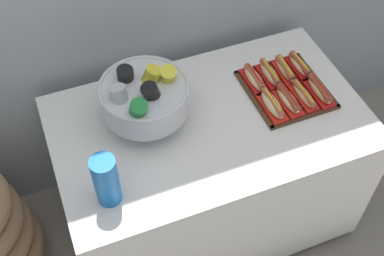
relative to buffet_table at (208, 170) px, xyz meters
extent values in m
plane|color=gray|center=(0.00, 0.00, -0.40)|extent=(10.00, 10.00, 0.00)
cube|color=white|center=(0.00, 0.00, 0.00)|extent=(1.30, 0.78, 0.71)
cylinder|color=black|center=(0.54, -0.28, -0.38)|extent=(0.05, 0.05, 0.04)
cylinder|color=black|center=(-0.54, 0.28, -0.38)|extent=(0.05, 0.05, 0.04)
cylinder|color=black|center=(0.54, 0.28, -0.38)|extent=(0.05, 0.05, 0.04)
cube|color=#472B19|center=(0.37, 0.04, 0.36)|extent=(0.33, 0.36, 0.01)
cube|color=#472B19|center=(0.37, -0.13, 0.37)|extent=(0.33, 0.02, 0.01)
cube|color=#472B19|center=(0.37, 0.21, 0.37)|extent=(0.33, 0.02, 0.01)
cube|color=#472B19|center=(0.21, 0.04, 0.37)|extent=(0.02, 0.36, 0.01)
cube|color=#472B19|center=(0.53, 0.04, 0.37)|extent=(0.02, 0.36, 0.01)
cube|color=red|center=(0.26, -0.05, 0.37)|extent=(0.07, 0.18, 0.02)
ellipsoid|color=beige|center=(0.26, -0.05, 0.40)|extent=(0.06, 0.17, 0.04)
cylinder|color=#A8563D|center=(0.26, -0.05, 0.41)|extent=(0.03, 0.16, 0.03)
cylinder|color=yellow|center=(0.26, -0.05, 0.42)|extent=(0.01, 0.14, 0.01)
cube|color=red|center=(0.33, -0.05, 0.37)|extent=(0.07, 0.18, 0.02)
ellipsoid|color=beige|center=(0.33, -0.05, 0.40)|extent=(0.06, 0.16, 0.04)
cylinder|color=brown|center=(0.33, -0.05, 0.41)|extent=(0.04, 0.15, 0.03)
cylinder|color=red|center=(0.33, -0.05, 0.42)|extent=(0.01, 0.13, 0.01)
cube|color=red|center=(0.41, -0.04, 0.37)|extent=(0.06, 0.17, 0.02)
ellipsoid|color=tan|center=(0.41, -0.04, 0.39)|extent=(0.05, 0.16, 0.04)
cylinder|color=#A8563D|center=(0.41, -0.04, 0.40)|extent=(0.03, 0.16, 0.03)
cylinder|color=yellow|center=(0.41, -0.04, 0.42)|extent=(0.01, 0.13, 0.01)
cube|color=red|center=(0.48, -0.04, 0.37)|extent=(0.07, 0.18, 0.02)
ellipsoid|color=tan|center=(0.48, -0.04, 0.40)|extent=(0.05, 0.17, 0.04)
cylinder|color=brown|center=(0.48, -0.04, 0.41)|extent=(0.03, 0.16, 0.03)
cylinder|color=red|center=(0.48, -0.04, 0.42)|extent=(0.01, 0.14, 0.01)
cube|color=red|center=(0.26, 0.12, 0.37)|extent=(0.07, 0.18, 0.02)
ellipsoid|color=#E0BC7F|center=(0.26, 0.12, 0.40)|extent=(0.06, 0.16, 0.04)
cylinder|color=#A8563D|center=(0.26, 0.12, 0.41)|extent=(0.03, 0.15, 0.03)
cylinder|color=red|center=(0.26, 0.12, 0.42)|extent=(0.01, 0.13, 0.01)
cube|color=red|center=(0.33, 0.12, 0.37)|extent=(0.06, 0.17, 0.02)
ellipsoid|color=#E0BC7F|center=(0.33, 0.12, 0.40)|extent=(0.05, 0.16, 0.04)
cylinder|color=#9E4C38|center=(0.33, 0.12, 0.41)|extent=(0.03, 0.16, 0.03)
cylinder|color=yellow|center=(0.33, 0.12, 0.42)|extent=(0.01, 0.14, 0.01)
cube|color=red|center=(0.41, 0.12, 0.37)|extent=(0.07, 0.17, 0.02)
ellipsoid|color=tan|center=(0.41, 0.12, 0.40)|extent=(0.05, 0.16, 0.04)
cylinder|color=#A8563D|center=(0.41, 0.12, 0.41)|extent=(0.04, 0.15, 0.03)
cylinder|color=yellow|center=(0.41, 0.12, 0.42)|extent=(0.01, 0.13, 0.01)
cube|color=#B21414|center=(0.48, 0.12, 0.37)|extent=(0.07, 0.17, 0.02)
ellipsoid|color=#E0BC7F|center=(0.48, 0.12, 0.40)|extent=(0.06, 0.16, 0.04)
cylinder|color=brown|center=(0.48, 0.12, 0.41)|extent=(0.04, 0.15, 0.03)
cylinder|color=yellow|center=(0.48, 0.12, 0.42)|extent=(0.01, 0.13, 0.01)
cylinder|color=silver|center=(-0.24, 0.10, 0.37)|extent=(0.19, 0.19, 0.02)
cone|color=silver|center=(-0.24, 0.10, 0.40)|extent=(0.07, 0.07, 0.06)
cylinder|color=silver|center=(-0.24, 0.10, 0.49)|extent=(0.35, 0.35, 0.12)
torus|color=silver|center=(-0.24, 0.10, 0.55)|extent=(0.36, 0.36, 0.02)
cylinder|color=yellow|center=(-0.14, 0.12, 0.54)|extent=(0.08, 0.11, 0.14)
cylinder|color=yellow|center=(-0.21, 0.13, 0.54)|extent=(0.12, 0.09, 0.15)
cylinder|color=black|center=(-0.29, 0.17, 0.54)|extent=(0.09, 0.11, 0.14)
cylinder|color=#B7BCC6|center=(-0.34, 0.07, 0.54)|extent=(0.10, 0.12, 0.14)
cylinder|color=#197A33|center=(-0.30, -0.01, 0.54)|extent=(0.08, 0.11, 0.14)
cylinder|color=black|center=(-0.22, 0.05, 0.54)|extent=(0.12, 0.11, 0.14)
cylinder|color=blue|center=(-0.48, -0.21, 0.42)|extent=(0.09, 0.09, 0.12)
cylinder|color=blue|center=(-0.48, -0.21, 0.44)|extent=(0.09, 0.09, 0.12)
cylinder|color=blue|center=(-0.48, -0.21, 0.46)|extent=(0.09, 0.09, 0.12)
cylinder|color=blue|center=(-0.48, -0.21, 0.48)|extent=(0.09, 0.09, 0.12)
cylinder|color=blue|center=(-0.48, -0.21, 0.50)|extent=(0.09, 0.09, 0.12)
cylinder|color=blue|center=(-0.48, -0.21, 0.52)|extent=(0.09, 0.09, 0.12)
camera|label=1|loc=(-0.56, -1.23, 1.92)|focal=46.77mm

